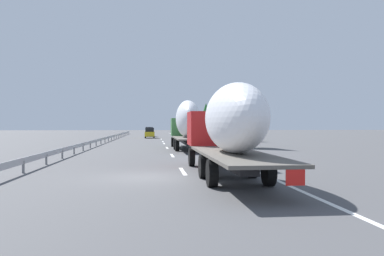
{
  "coord_description": "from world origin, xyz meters",
  "views": [
    {
      "loc": [
        -17.28,
        -0.24,
        2.33
      ],
      "look_at": [
        12.72,
        -3.39,
        2.12
      ],
      "focal_mm": 35.86,
      "sensor_mm": 36.0,
      "label": 1
    }
  ],
  "objects": [
    {
      "name": "road_sign",
      "position": [
        36.41,
        -6.7,
        2.02
      ],
      "size": [
        0.1,
        0.9,
        2.9
      ],
      "color": "gray",
      "rests_on": "ground_plane"
    },
    {
      "name": "car_yellow_coupe",
      "position": [
        53.07,
        0.16,
        0.94
      ],
      "size": [
        4.09,
        1.77,
        1.87
      ],
      "color": "gold",
      "rests_on": "ground_plane"
    },
    {
      "name": "tree_2",
      "position": [
        21.63,
        -10.03,
        4.2
      ],
      "size": [
        3.55,
        3.55,
        6.51
      ],
      "color": "#472D19",
      "rests_on": "ground_plane"
    },
    {
      "name": "truck_lead",
      "position": [
        19.75,
        -3.6,
        2.6
      ],
      "size": [
        14.0,
        2.55,
        4.67
      ],
      "color": "#387038",
      "rests_on": "ground_plane"
    },
    {
      "name": "tree_4",
      "position": [
        38.03,
        -13.21,
        3.51
      ],
      "size": [
        3.67,
        3.67,
        5.66
      ],
      "color": "#472D19",
      "rests_on": "ground_plane"
    },
    {
      "name": "tree_0",
      "position": [
        53.09,
        -10.23,
        4.11
      ],
      "size": [
        3.24,
        3.24,
        6.47
      ],
      "color": "#472D19",
      "rests_on": "ground_plane"
    },
    {
      "name": "ground_plane",
      "position": [
        40.0,
        0.0,
        0.0
      ],
      "size": [
        260.0,
        260.0,
        0.0
      ],
      "primitive_type": "plane",
      "color": "#4C4C4F"
    },
    {
      "name": "tree_3",
      "position": [
        59.5,
        -13.18,
        3.92
      ],
      "size": [
        2.88,
        2.88,
        5.88
      ],
      "color": "#472D19",
      "rests_on": "ground_plane"
    },
    {
      "name": "car_white_van",
      "position": [
        62.9,
        0.28,
        0.98
      ],
      "size": [
        4.16,
        1.72,
        1.98
      ],
      "color": "white",
      "rests_on": "ground_plane"
    },
    {
      "name": "lane_stripe_2",
      "position": [
        22.29,
        -1.8,
        0.0
      ],
      "size": [
        3.2,
        0.2,
        0.01
      ],
      "primitive_type": "cube",
      "color": "white",
      "rests_on": "ground_plane"
    },
    {
      "name": "lane_stripe_3",
      "position": [
        31.65,
        -1.8,
        0.0
      ],
      "size": [
        3.2,
        0.2,
        0.01
      ],
      "primitive_type": "cube",
      "color": "white",
      "rests_on": "ground_plane"
    },
    {
      "name": "lane_stripe_4",
      "position": [
        37.23,
        -1.8,
        0.0
      ],
      "size": [
        3.2,
        0.2,
        0.01
      ],
      "primitive_type": "cube",
      "color": "white",
      "rests_on": "ground_plane"
    },
    {
      "name": "tree_1",
      "position": [
        40.47,
        -12.74,
        3.33
      ],
      "size": [
        3.18,
        3.18,
        5.36
      ],
      "color": "#472D19",
      "rests_on": "ground_plane"
    },
    {
      "name": "guardrail_median",
      "position": [
        43.0,
        6.0,
        0.58
      ],
      "size": [
        94.0,
        0.1,
        0.76
      ],
      "color": "#9EA0A5",
      "rests_on": "ground_plane"
    },
    {
      "name": "truck_trailing",
      "position": [
        -0.5,
        -3.6,
        2.33
      ],
      "size": [
        13.9,
        2.55,
        4.05
      ],
      "color": "#B21919",
      "rests_on": "ground_plane"
    },
    {
      "name": "edge_line_right",
      "position": [
        45.0,
        -5.5,
        0.0
      ],
      "size": [
        110.0,
        0.2,
        0.01
      ],
      "primitive_type": "cube",
      "color": "white",
      "rests_on": "ground_plane"
    },
    {
      "name": "lane_stripe_1",
      "position": [
        12.14,
        -1.8,
        0.0
      ],
      "size": [
        3.2,
        0.2,
        0.01
      ],
      "primitive_type": "cube",
      "color": "white",
      "rests_on": "ground_plane"
    },
    {
      "name": "lane_stripe_5",
      "position": [
        47.29,
        -1.8,
        0.0
      ],
      "size": [
        3.2,
        0.2,
        0.01
      ],
      "primitive_type": "cube",
      "color": "white",
      "rests_on": "ground_plane"
    },
    {
      "name": "lane_stripe_0",
      "position": [
        2.0,
        -1.8,
        0.0
      ],
      "size": [
        3.2,
        0.2,
        0.01
      ],
      "primitive_type": "cube",
      "color": "white",
      "rests_on": "ground_plane"
    }
  ]
}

